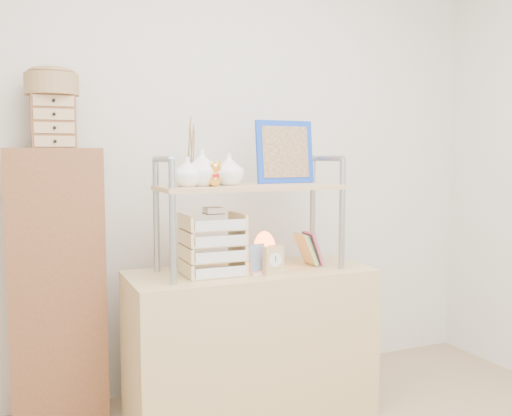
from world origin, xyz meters
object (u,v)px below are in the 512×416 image
at_px(letter_tray, 213,248).
at_px(salt_lamp, 264,250).
at_px(desk, 250,344).
at_px(cabinet, 58,286).

distance_m(letter_tray, salt_lamp, 0.28).
height_order(desk, salt_lamp, salt_lamp).
xyz_separation_m(desk, letter_tray, (-0.20, -0.02, 0.50)).
height_order(desk, letter_tray, letter_tray).
height_order(cabinet, salt_lamp, cabinet).
height_order(desk, cabinet, cabinet).
relative_size(desk, letter_tray, 3.73).
relative_size(desk, salt_lamp, 6.32).
bearing_deg(letter_tray, cabinet, 149.78).
bearing_deg(salt_lamp, letter_tray, -173.02).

